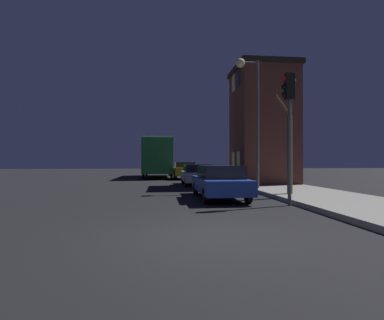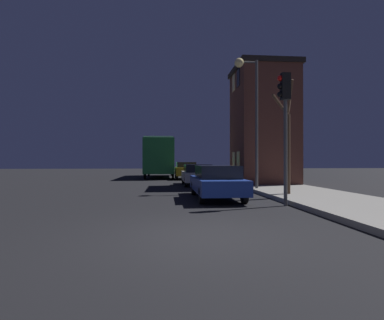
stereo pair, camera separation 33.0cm
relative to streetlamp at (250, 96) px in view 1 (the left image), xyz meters
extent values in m
plane|color=black|center=(-3.51, -8.73, -4.81)|extent=(120.00, 120.00, 0.00)
cube|color=brown|center=(1.97, 3.71, -1.11)|extent=(3.48, 3.76, 7.06)
cube|color=black|center=(1.97, 3.71, 2.56)|extent=(3.72, 4.00, 0.30)
cube|color=#F2D172|center=(0.22, 3.10, -3.24)|extent=(0.03, 0.70, 1.10)
cube|color=#F2D172|center=(0.22, 4.32, -3.24)|extent=(0.03, 0.70, 1.10)
cube|color=black|center=(0.22, 3.10, 1.81)|extent=(0.03, 0.70, 1.10)
cube|color=#F2D172|center=(0.22, 4.32, 1.81)|extent=(0.03, 0.70, 1.10)
cylinder|color=#4C4C4C|center=(0.40, 0.00, -1.41)|extent=(0.14, 0.14, 6.46)
cylinder|color=#4C4C4C|center=(-0.05, 0.00, 1.72)|extent=(0.90, 0.09, 0.09)
sphere|color=#F9E08C|center=(-0.50, 0.00, 1.67)|extent=(0.46, 0.46, 0.46)
cylinder|color=#4C4C4C|center=(-0.15, -4.96, -3.01)|extent=(0.12, 0.12, 3.59)
cube|color=black|center=(-0.15, -4.96, -0.77)|extent=(0.30, 0.24, 0.90)
sphere|color=red|center=(-0.33, -4.96, -0.50)|extent=(0.20, 0.20, 0.20)
sphere|color=black|center=(-0.33, -4.96, -0.77)|extent=(0.20, 0.20, 0.20)
sphere|color=black|center=(-0.33, -4.96, -1.04)|extent=(0.20, 0.20, 0.20)
cylinder|color=#473323|center=(0.85, -2.75, -3.00)|extent=(0.22, 0.22, 3.28)
cylinder|color=#473323|center=(1.06, -2.38, -0.98)|extent=(0.55, 0.87, 0.84)
cylinder|color=#473323|center=(0.45, -2.98, -1.00)|extent=(0.92, 0.59, 0.80)
cylinder|color=#473323|center=(0.81, -3.10, -0.73)|extent=(0.19, 0.79, 1.31)
cube|color=#1E6B33|center=(-4.76, 14.25, -2.82)|extent=(2.59, 9.16, 3.00)
cube|color=black|center=(-4.76, 14.25, -2.28)|extent=(2.61, 8.43, 1.08)
cube|color=#B2B2B2|center=(-4.76, 14.25, -1.26)|extent=(2.46, 8.70, 0.12)
cylinder|color=black|center=(-3.55, 17.23, -4.33)|extent=(0.18, 0.96, 0.96)
cylinder|color=black|center=(-5.96, 17.23, -4.33)|extent=(0.18, 0.96, 0.96)
cylinder|color=black|center=(-3.55, 11.27, -4.33)|extent=(0.18, 0.96, 0.96)
cylinder|color=black|center=(-5.96, 11.27, -4.33)|extent=(0.18, 0.96, 0.96)
cube|color=navy|center=(-2.15, -2.76, -4.23)|extent=(1.72, 4.61, 0.55)
cube|color=black|center=(-2.15, -2.99, -3.71)|extent=(1.51, 2.40, 0.49)
cylinder|color=black|center=(-1.38, -1.26, -4.51)|extent=(0.18, 0.59, 0.59)
cylinder|color=black|center=(-2.92, -1.26, -4.51)|extent=(0.18, 0.59, 0.59)
cylinder|color=black|center=(-1.38, -4.26, -4.51)|extent=(0.18, 0.59, 0.59)
cylinder|color=black|center=(-2.92, -4.26, -4.51)|extent=(0.18, 0.59, 0.59)
cube|color=beige|center=(-2.19, 4.20, -4.24)|extent=(1.78, 4.27, 0.56)
cube|color=black|center=(-2.19, 3.98, -3.72)|extent=(1.57, 2.22, 0.47)
cylinder|color=black|center=(-1.39, 5.58, -4.52)|extent=(0.18, 0.58, 0.58)
cylinder|color=black|center=(-2.99, 5.58, -4.52)|extent=(0.18, 0.58, 0.58)
cylinder|color=black|center=(-1.39, 2.81, -4.52)|extent=(0.18, 0.58, 0.58)
cylinder|color=black|center=(-2.99, 2.81, -4.52)|extent=(0.18, 0.58, 0.58)
cube|color=olive|center=(-2.45, 10.98, -4.13)|extent=(1.80, 4.06, 0.66)
cube|color=black|center=(-2.45, 10.78, -3.57)|extent=(1.58, 2.11, 0.46)
cylinder|color=black|center=(-1.64, 12.30, -4.46)|extent=(0.18, 0.69, 0.69)
cylinder|color=black|center=(-3.26, 12.30, -4.46)|extent=(0.18, 0.69, 0.69)
cylinder|color=black|center=(-1.64, 9.67, -4.46)|extent=(0.18, 0.69, 0.69)
cylinder|color=black|center=(-3.26, 9.67, -4.46)|extent=(0.18, 0.69, 0.69)
camera|label=1|loc=(-4.51, -14.71, -3.32)|focal=28.00mm
camera|label=2|loc=(-4.19, -14.74, -3.32)|focal=28.00mm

